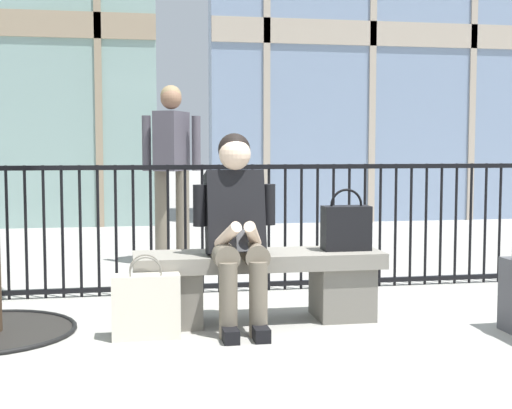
% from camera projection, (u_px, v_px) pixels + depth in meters
% --- Properties ---
extents(ground_plane, '(60.00, 60.00, 0.00)m').
position_uv_depth(ground_plane, '(259.00, 321.00, 4.65)').
color(ground_plane, '#9E9B93').
extents(stone_bench, '(1.60, 0.44, 0.45)m').
position_uv_depth(stone_bench, '(259.00, 280.00, 4.63)').
color(stone_bench, gray).
rests_on(stone_bench, ground).
extents(seated_person_with_phone, '(0.52, 0.66, 1.21)m').
position_uv_depth(seated_person_with_phone, '(237.00, 224.00, 4.44)').
color(seated_person_with_phone, '#6B6051').
rests_on(seated_person_with_phone, ground).
extents(handbag_on_bench, '(0.31, 0.15, 0.40)m').
position_uv_depth(handbag_on_bench, '(346.00, 227.00, 4.70)').
color(handbag_on_bench, black).
rests_on(handbag_on_bench, stone_bench).
extents(shopping_bag, '(0.40, 0.14, 0.49)m').
position_uv_depth(shopping_bag, '(146.00, 305.00, 4.21)').
color(shopping_bag, beige).
rests_on(shopping_bag, ground).
extents(bystander_at_railing, '(0.55, 0.44, 1.71)m').
position_uv_depth(bystander_at_railing, '(172.00, 160.00, 6.83)').
color(bystander_at_railing, '#6B6051').
rests_on(bystander_at_railing, ground).
extents(plaza_railing, '(8.38, 0.04, 0.99)m').
position_uv_depth(plaza_railing, '(236.00, 227.00, 5.57)').
color(plaza_railing, black).
rests_on(plaza_railing, ground).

